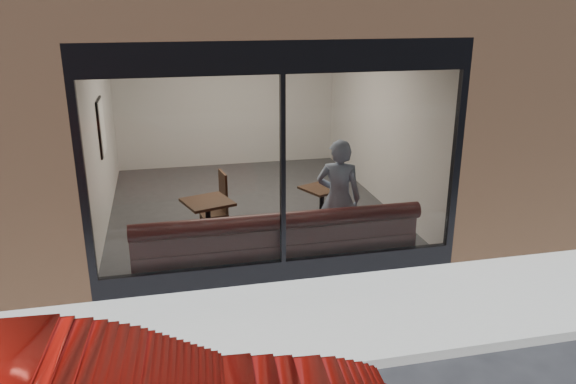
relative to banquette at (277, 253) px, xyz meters
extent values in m
plane|color=black|center=(0.00, -2.45, -0.23)|extent=(120.00, 120.00, 0.00)
cube|color=gray|center=(0.00, -1.45, -0.22)|extent=(40.00, 2.00, 0.01)
cube|color=gray|center=(0.00, -2.50, -0.17)|extent=(40.00, 0.10, 0.12)
cube|color=brown|center=(-3.75, 5.55, 1.38)|extent=(2.50, 12.00, 3.20)
cube|color=brown|center=(3.75, 5.55, 1.38)|extent=(2.50, 12.00, 3.20)
cube|color=brown|center=(0.00, 8.55, 1.38)|extent=(5.00, 6.00, 3.20)
plane|color=#2D2D30|center=(0.00, 2.55, -0.21)|extent=(6.00, 6.00, 0.00)
plane|color=white|center=(0.00, 2.55, 2.97)|extent=(6.00, 6.00, 0.00)
plane|color=silver|center=(0.00, 5.54, 1.37)|extent=(5.00, 0.00, 5.00)
plane|color=silver|center=(-2.49, 2.55, 1.37)|extent=(0.00, 6.00, 6.00)
plane|color=silver|center=(2.49, 2.55, 1.37)|extent=(0.00, 6.00, 6.00)
cube|color=black|center=(0.00, -0.40, -0.08)|extent=(5.00, 0.10, 0.30)
cube|color=black|center=(0.00, -0.40, 2.77)|extent=(5.00, 0.10, 0.40)
cube|color=black|center=(0.00, -0.40, 1.32)|extent=(0.06, 0.10, 2.50)
plane|color=white|center=(0.00, -0.43, 1.33)|extent=(4.80, 0.00, 4.80)
cube|color=#3B1715|center=(0.00, 0.00, 0.00)|extent=(4.00, 0.55, 0.45)
imported|color=#8A9DBB|center=(0.98, 0.26, 0.67)|extent=(0.76, 0.64, 1.78)
cube|color=#331D13|center=(-0.88, 0.95, 0.52)|extent=(0.85, 0.85, 0.04)
cube|color=#331D13|center=(1.01, 1.20, 0.52)|extent=(0.77, 0.77, 0.04)
cube|color=#331D13|center=(-0.73, 1.77, 0.01)|extent=(0.49, 0.49, 0.04)
cube|color=white|center=(-2.45, 2.52, 1.43)|extent=(0.02, 0.66, 0.88)
camera|label=1|loc=(-1.47, -7.16, 3.40)|focal=35.00mm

